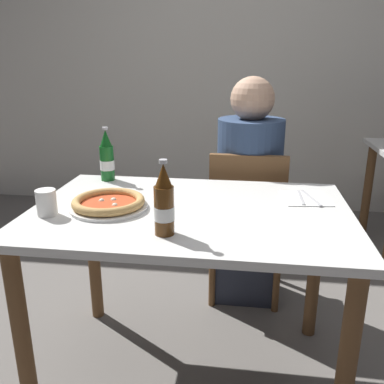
# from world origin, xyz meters

# --- Properties ---
(ground_plane) EXTENTS (8.00, 8.00, 0.00)m
(ground_plane) POSITION_xyz_m (0.00, 0.00, 0.00)
(ground_plane) COLOR slate
(back_wall_tiled) EXTENTS (7.00, 0.10, 2.60)m
(back_wall_tiled) POSITION_xyz_m (0.00, 2.20, 1.30)
(back_wall_tiled) COLOR silver
(back_wall_tiled) RESTS_ON ground_plane
(dining_table_main) EXTENTS (1.20, 0.80, 0.75)m
(dining_table_main) POSITION_xyz_m (0.00, 0.00, 0.64)
(dining_table_main) COLOR silver
(dining_table_main) RESTS_ON ground_plane
(chair_behind_table) EXTENTS (0.41, 0.41, 0.85)m
(chair_behind_table) POSITION_xyz_m (0.22, 0.61, 0.48)
(chair_behind_table) COLOR brown
(chair_behind_table) RESTS_ON ground_plane
(diner_seated) EXTENTS (0.34, 0.34, 1.21)m
(diner_seated) POSITION_xyz_m (0.22, 0.66, 0.58)
(diner_seated) COLOR #2D3342
(diner_seated) RESTS_ON ground_plane
(pizza_margherita_near) EXTENTS (0.29, 0.29, 0.04)m
(pizza_margherita_near) POSITION_xyz_m (-0.30, -0.04, 0.77)
(pizza_margherita_near) COLOR white
(pizza_margherita_near) RESTS_ON dining_table_main
(beer_bottle_left) EXTENTS (0.07, 0.07, 0.25)m
(beer_bottle_left) POSITION_xyz_m (-0.43, 0.33, 0.85)
(beer_bottle_left) COLOR #14591E
(beer_bottle_left) RESTS_ON dining_table_main
(beer_bottle_center) EXTENTS (0.07, 0.07, 0.25)m
(beer_bottle_center) POSITION_xyz_m (-0.05, -0.24, 0.85)
(beer_bottle_center) COLOR #512D0F
(beer_bottle_center) RESTS_ON dining_table_main
(napkin_with_cutlery) EXTENTS (0.20, 0.20, 0.01)m
(napkin_with_cutlery) POSITION_xyz_m (0.45, 0.17, 0.75)
(napkin_with_cutlery) COLOR white
(napkin_with_cutlery) RESTS_ON dining_table_main
(paper_cup) EXTENTS (0.07, 0.07, 0.09)m
(paper_cup) POSITION_xyz_m (-0.50, -0.14, 0.80)
(paper_cup) COLOR white
(paper_cup) RESTS_ON dining_table_main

